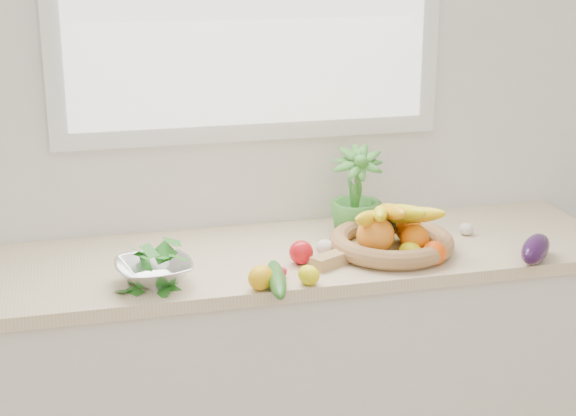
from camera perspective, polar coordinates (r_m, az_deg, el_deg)
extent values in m
cube|color=white|center=(2.94, -2.52, 7.33)|extent=(4.50, 0.02, 2.70)
cube|color=silver|center=(2.97, -1.05, -11.46)|extent=(2.20, 0.58, 0.86)
cube|color=beige|center=(2.78, -1.10, -3.30)|extent=(2.24, 0.62, 0.04)
sphere|color=#FF5108|center=(2.70, 9.45, -2.89)|extent=(0.09, 0.09, 0.07)
ellipsoid|color=#CFC50B|center=(2.70, 7.92, -2.89)|extent=(0.09, 0.10, 0.07)
ellipsoid|color=#EFAB0D|center=(2.49, -1.77, -4.52)|extent=(0.11, 0.11, 0.07)
ellipsoid|color=yellow|center=(2.52, 1.36, -4.35)|extent=(0.08, 0.09, 0.06)
sphere|color=red|center=(2.67, 0.86, -2.89)|extent=(0.09, 0.09, 0.07)
cube|color=tan|center=(2.66, 2.70, -3.41)|extent=(0.13, 0.10, 0.04)
ellipsoid|color=white|center=(2.75, 4.88, -2.71)|extent=(0.06, 0.06, 0.04)
ellipsoid|color=silver|center=(2.99, 11.46, -1.34)|extent=(0.05, 0.05, 0.04)
ellipsoid|color=white|center=(2.75, 2.41, -2.56)|extent=(0.06, 0.06, 0.05)
ellipsoid|color=#290E36|center=(2.79, 15.71, -2.56)|extent=(0.19, 0.20, 0.08)
ellipsoid|color=#2A5B1A|center=(2.50, -0.75, -4.62)|extent=(0.09, 0.28, 0.05)
sphere|color=red|center=(2.58, -0.37, -4.15)|extent=(0.03, 0.03, 0.03)
imported|color=#3E8931|center=(2.93, 4.41, 0.97)|extent=(0.21, 0.21, 0.31)
cylinder|color=tan|center=(2.80, 6.68, -2.71)|extent=(0.34, 0.34, 0.01)
torus|color=#B3754F|center=(2.79, 6.70, -2.18)|extent=(0.41, 0.41, 0.06)
sphere|color=orange|center=(2.73, 5.68, -1.77)|extent=(0.12, 0.12, 0.12)
sphere|color=#DA6106|center=(2.75, 8.20, -1.99)|extent=(0.09, 0.09, 0.09)
sphere|color=orange|center=(2.85, 7.81, -1.36)|extent=(0.09, 0.09, 0.09)
ellipsoid|color=black|center=(2.84, 6.04, -1.01)|extent=(0.10, 0.10, 0.12)
ellipsoid|color=yellow|center=(2.73, 5.38, -0.68)|extent=(0.20, 0.23, 0.11)
ellipsoid|color=yellow|center=(2.74, 5.99, -0.38)|extent=(0.13, 0.26, 0.11)
ellipsoid|color=#EDA513|center=(2.74, 6.66, -0.24)|extent=(0.05, 0.26, 0.11)
ellipsoid|color=yellow|center=(2.76, 7.24, -0.28)|extent=(0.12, 0.26, 0.11)
ellipsoid|color=yellow|center=(2.77, 7.92, -0.47)|extent=(0.19, 0.24, 0.11)
cylinder|color=silver|center=(2.55, -8.63, -4.76)|extent=(0.09, 0.09, 0.02)
imported|color=silver|center=(2.54, -8.66, -4.03)|extent=(0.24, 0.24, 0.05)
ellipsoid|color=#275D17|center=(2.52, -8.70, -3.18)|extent=(0.18, 0.18, 0.07)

